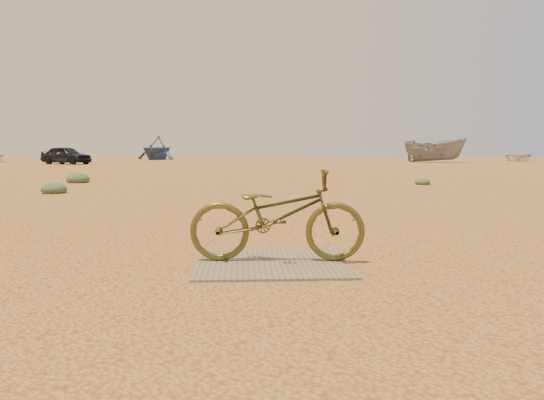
{
  "coord_description": "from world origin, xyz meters",
  "views": [
    {
      "loc": [
        -0.85,
        -5.3,
        1.09
      ],
      "look_at": [
        -0.57,
        -0.38,
        0.61
      ],
      "focal_mm": 35.0,
      "sensor_mm": 36.0,
      "label": 1
    }
  ],
  "objects": [
    {
      "name": "ground",
      "position": [
        0.0,
        0.0,
        0.0
      ],
      "size": [
        120.0,
        120.0,
        0.0
      ],
      "primitive_type": "plane",
      "color": "#B89047",
      "rests_on": "ground"
    },
    {
      "name": "plywood_board",
      "position": [
        -0.57,
        -0.38,
        0.01
      ],
      "size": [
        1.43,
        1.31,
        0.02
      ],
      "primitive_type": "cube",
      "color": "#78694F",
      "rests_on": "ground"
    },
    {
      "name": "boat_mid_right",
      "position": [
        14.59,
        36.77,
        0.96
      ],
      "size": [
        5.11,
        4.49,
        1.93
      ],
      "primitive_type": "imported",
      "rotation": [
        0.0,
        0.0,
        0.93
      ],
      "color": "gray",
      "rests_on": "ground"
    },
    {
      "name": "kale_a",
      "position": [
        -5.5,
        8.0,
        0.0
      ],
      "size": [
        0.62,
        0.62,
        0.34
      ],
      "primitive_type": "ellipsoid",
      "color": "#4C633F",
      "rests_on": "ground"
    },
    {
      "name": "car",
      "position": [
        -13.37,
        33.15,
        0.64
      ],
      "size": [
        4.03,
        3.05,
        1.28
      ],
      "primitive_type": "imported",
      "rotation": [
        0.0,
        0.0,
        1.1
      ],
      "color": "black",
      "rests_on": "ground"
    },
    {
      "name": "kale_c",
      "position": [
        -6.17,
        12.13,
        0.0
      ],
      "size": [
        0.73,
        0.73,
        0.4
      ],
      "primitive_type": "ellipsoid",
      "color": "#4C633F",
      "rests_on": "ground"
    },
    {
      "name": "boat_far_right",
      "position": [
        23.87,
        41.13,
        0.49
      ],
      "size": [
        5.0,
        5.66,
        0.97
      ],
      "primitive_type": "imported",
      "rotation": [
        0.0,
        0.0,
        -0.43
      ],
      "color": "silver",
      "rests_on": "ground"
    },
    {
      "name": "boat_far_left",
      "position": [
        -9.36,
        48.26,
        1.22
      ],
      "size": [
        5.58,
        5.89,
        2.44
      ],
      "primitive_type": "imported",
      "rotation": [
        0.0,
        0.0,
        -0.44
      ],
      "color": "#39517F",
      "rests_on": "ground"
    },
    {
      "name": "bicycle",
      "position": [
        -0.52,
        -0.31,
        0.46
      ],
      "size": [
        1.7,
        0.68,
        0.88
      ],
      "primitive_type": "imported",
      "rotation": [
        0.0,
        0.0,
        1.51
      ],
      "color": "#4D4C20",
      "rests_on": "plywood_board"
    },
    {
      "name": "kale_b",
      "position": [
        4.66,
        10.62,
        0.0
      ],
      "size": [
        0.47,
        0.47,
        0.26
      ],
      "primitive_type": "ellipsoid",
      "color": "#4C633F",
      "rests_on": "ground"
    }
  ]
}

